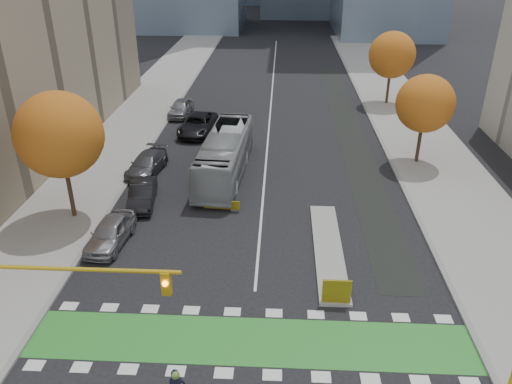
# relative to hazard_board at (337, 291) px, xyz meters

# --- Properties ---
(ground) EXTENTS (300.00, 300.00, 0.00)m
(ground) POSITION_rel_hazard_board_xyz_m (-4.00, -4.20, -0.80)
(ground) COLOR black
(ground) RESTS_ON ground
(sidewalk_west) EXTENTS (7.00, 120.00, 0.15)m
(sidewalk_west) POSITION_rel_hazard_board_xyz_m (-17.50, 15.80, -0.73)
(sidewalk_west) COLOR gray
(sidewalk_west) RESTS_ON ground
(sidewalk_east) EXTENTS (7.00, 120.00, 0.15)m
(sidewalk_east) POSITION_rel_hazard_board_xyz_m (9.50, 15.80, -0.73)
(sidewalk_east) COLOR gray
(sidewalk_east) RESTS_ON ground
(curb_west) EXTENTS (0.30, 120.00, 0.16)m
(curb_west) POSITION_rel_hazard_board_xyz_m (-14.00, 15.80, -0.73)
(curb_west) COLOR gray
(curb_west) RESTS_ON ground
(curb_east) EXTENTS (0.30, 120.00, 0.16)m
(curb_east) POSITION_rel_hazard_board_xyz_m (6.00, 15.80, -0.73)
(curb_east) COLOR gray
(curb_east) RESTS_ON ground
(bike_crossing) EXTENTS (20.00, 3.00, 0.01)m
(bike_crossing) POSITION_rel_hazard_board_xyz_m (-4.00, -2.70, -0.79)
(bike_crossing) COLOR #2C862C
(bike_crossing) RESTS_ON ground
(centre_line) EXTENTS (0.15, 70.00, 0.01)m
(centre_line) POSITION_rel_hazard_board_xyz_m (-4.00, 35.80, -0.80)
(centre_line) COLOR silver
(centre_line) RESTS_ON ground
(bike_lane_paint) EXTENTS (2.50, 50.00, 0.01)m
(bike_lane_paint) POSITION_rel_hazard_board_xyz_m (3.50, 25.80, -0.80)
(bike_lane_paint) COLOR black
(bike_lane_paint) RESTS_ON ground
(median_island) EXTENTS (1.60, 10.00, 0.16)m
(median_island) POSITION_rel_hazard_board_xyz_m (0.00, 4.80, -0.72)
(median_island) COLOR gray
(median_island) RESTS_ON ground
(hazard_board) EXTENTS (1.40, 0.12, 1.30)m
(hazard_board) POSITION_rel_hazard_board_xyz_m (0.00, 0.00, 0.00)
(hazard_board) COLOR yellow
(hazard_board) RESTS_ON median_island
(tree_west) EXTENTS (5.20, 5.20, 8.22)m
(tree_west) POSITION_rel_hazard_board_xyz_m (-16.00, 7.80, 4.82)
(tree_west) COLOR #332114
(tree_west) RESTS_ON ground
(tree_east_near) EXTENTS (4.40, 4.40, 7.08)m
(tree_east_near) POSITION_rel_hazard_board_xyz_m (8.00, 17.80, 4.06)
(tree_east_near) COLOR #332114
(tree_east_near) RESTS_ON ground
(tree_east_far) EXTENTS (4.80, 4.80, 7.65)m
(tree_east_far) POSITION_rel_hazard_board_xyz_m (8.50, 33.80, 4.44)
(tree_east_far) COLOR #332114
(tree_east_far) RESTS_ON ground
(traffic_signal_west) EXTENTS (8.53, 0.56, 5.20)m
(traffic_signal_west) POSITION_rel_hazard_board_xyz_m (-11.93, -4.71, 3.23)
(traffic_signal_west) COLOR #BF9914
(traffic_signal_west) RESTS_ON ground
(bus) EXTENTS (3.50, 11.92, 3.28)m
(bus) POSITION_rel_hazard_board_xyz_m (-7.00, 14.77, 0.84)
(bus) COLOR #989D9F
(bus) RESTS_ON ground
(parked_car_a) EXTENTS (2.26, 4.74, 1.56)m
(parked_car_a) POSITION_rel_hazard_board_xyz_m (-12.64, 4.80, -0.02)
(parked_car_a) COLOR #96969B
(parked_car_a) RESTS_ON ground
(parked_car_b) EXTENTS (2.13, 4.65, 1.48)m
(parked_car_b) POSITION_rel_hazard_board_xyz_m (-12.05, 9.80, -0.06)
(parked_car_b) COLOR black
(parked_car_b) RESTS_ON ground
(parked_car_c) EXTENTS (2.74, 5.32, 1.48)m
(parked_car_c) POSITION_rel_hazard_board_xyz_m (-13.00, 14.80, -0.06)
(parked_car_c) COLOR #55545A
(parked_car_c) RESTS_ON ground
(parked_car_d) EXTENTS (3.30, 6.26, 1.68)m
(parked_car_d) POSITION_rel_hazard_board_xyz_m (-10.50, 23.72, 0.04)
(parked_car_d) COLOR black
(parked_car_d) RESTS_ON ground
(parked_car_e) EXTENTS (2.25, 4.85, 1.61)m
(parked_car_e) POSITION_rel_hazard_board_xyz_m (-13.00, 28.72, 0.00)
(parked_car_e) COLOR gray
(parked_car_e) RESTS_ON ground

